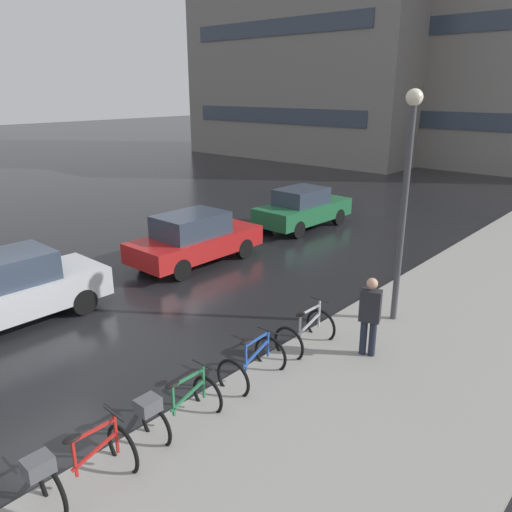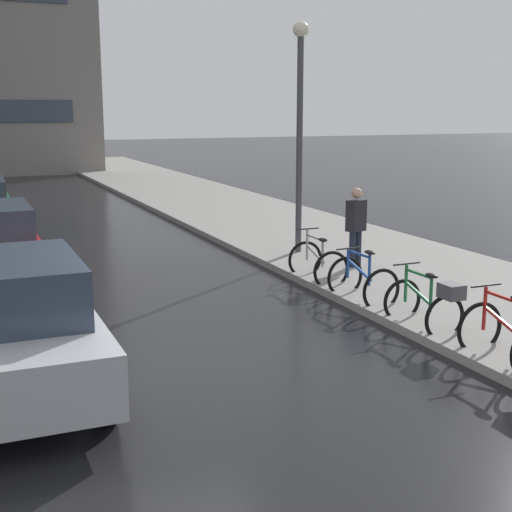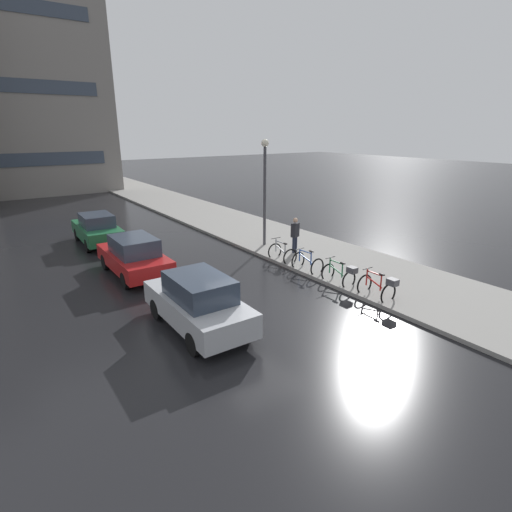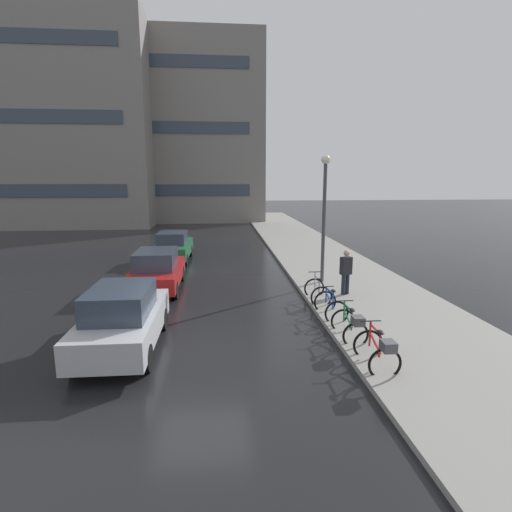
% 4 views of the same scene
% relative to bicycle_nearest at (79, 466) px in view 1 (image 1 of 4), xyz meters
% --- Properties ---
extents(ground_plane, '(140.00, 140.00, 0.00)m').
position_rel_bicycle_nearest_xyz_m(ground_plane, '(-4.08, 1.54, -0.51)').
color(ground_plane, black).
extents(sidewalk_kerb, '(4.80, 60.00, 0.14)m').
position_rel_bicycle_nearest_xyz_m(sidewalk_kerb, '(1.92, 11.54, -0.44)').
color(sidewalk_kerb, gray).
rests_on(sidewalk_kerb, ground).
extents(bicycle_nearest, '(0.78, 1.37, 1.02)m').
position_rel_bicycle_nearest_xyz_m(bicycle_nearest, '(0.00, 0.00, 0.00)').
color(bicycle_nearest, black).
rests_on(bicycle_nearest, ground).
extents(bicycle_second, '(0.71, 1.39, 0.99)m').
position_rel_bicycle_nearest_xyz_m(bicycle_second, '(-0.08, 1.69, -0.02)').
color(bicycle_second, black).
rests_on(bicycle_second, ground).
extents(bicycle_third, '(0.82, 1.20, 1.00)m').
position_rel_bicycle_nearest_xyz_m(bicycle_third, '(-0.11, 3.54, -0.10)').
color(bicycle_third, black).
rests_on(bicycle_third, ground).
extents(bicycle_farthest, '(0.77, 1.17, 1.03)m').
position_rel_bicycle_nearest_xyz_m(bicycle_farthest, '(-0.12, 5.19, -0.10)').
color(bicycle_farthest, black).
rests_on(bicycle_farthest, ground).
extents(car_silver, '(1.79, 4.16, 1.69)m').
position_rel_bicycle_nearest_xyz_m(car_silver, '(-6.02, 1.76, 0.33)').
color(car_silver, '#B2B5BA').
rests_on(car_silver, ground).
extents(car_red, '(1.83, 4.29, 1.61)m').
position_rel_bicycle_nearest_xyz_m(car_red, '(-6.01, 7.39, 0.29)').
color(car_red, '#AD1919').
rests_on(car_red, ground).
extents(car_green, '(1.83, 4.24, 1.58)m').
position_rel_bicycle_nearest_xyz_m(car_green, '(-6.01, 13.03, 0.28)').
color(car_green, '#1E6038').
rests_on(car_green, ground).
extents(pedestrian, '(0.46, 0.36, 1.79)m').
position_rel_bicycle_nearest_xyz_m(pedestrian, '(1.04, 5.70, 0.50)').
color(pedestrian, '#1E2333').
rests_on(pedestrian, ground).
extents(streetlamp, '(0.35, 0.35, 5.24)m').
position_rel_bicycle_nearest_xyz_m(streetlamp, '(0.66, 7.59, 2.76)').
color(streetlamp, '#424247').
rests_on(streetlamp, ground).
extents(building_facade_main, '(17.33, 8.12, 18.00)m').
position_rel_bicycle_nearest_xyz_m(building_facade_main, '(-7.66, 34.99, 8.49)').
color(building_facade_main, gray).
rests_on(building_facade_main, ground).
extents(building_facade_side, '(18.73, 10.01, 18.50)m').
position_rel_bicycle_nearest_xyz_m(building_facade_side, '(-18.93, 31.80, 8.74)').
color(building_facade_side, gray).
rests_on(building_facade_side, ground).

